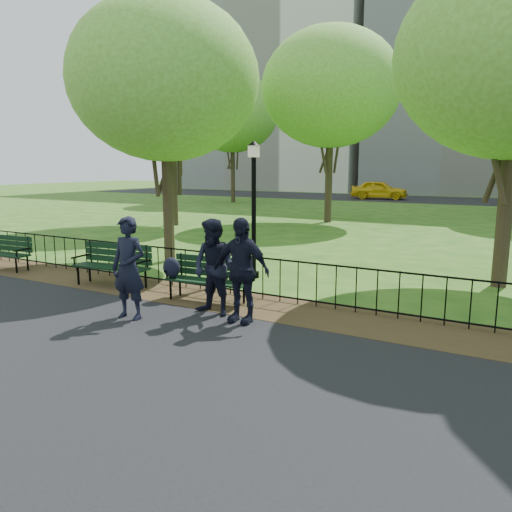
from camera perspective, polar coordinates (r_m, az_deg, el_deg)
The scene contains 18 objects.
ground at distance 9.18m, azimuth -8.62°, elevation -7.32°, with size 120.00×120.00×0.00m, color #245616.
asphalt_path at distance 7.01m, azimuth -26.53°, elevation -14.01°, with size 60.00×9.20×0.01m, color black.
dirt_strip at distance 10.34m, azimuth -3.49°, elevation -5.10°, with size 60.00×1.60×0.01m, color #372916.
far_street at distance 42.29m, azimuth 22.17°, elevation 5.88°, with size 70.00×9.00×0.01m, color black.
iron_fence at distance 10.64m, azimuth -2.05°, elevation -1.96°, with size 24.06×0.06×1.00m.
apartment_west at distance 62.18m, azimuth 3.07°, elevation 19.85°, with size 22.00×15.00×26.00m, color silver.
park_bench_main at distance 10.34m, azimuth -7.19°, elevation -1.75°, with size 1.86×0.69×0.99m.
park_bench_left_a at distance 11.93m, azimuth -15.93°, elevation -0.47°, with size 1.92×0.75×1.06m.
park_bench_left_b at distance 14.95m, azimuth -26.81°, elevation 0.77°, with size 1.77×0.65×0.99m.
lamppost at distance 12.18m, azimuth -0.26°, elevation 5.88°, with size 0.30×0.30×3.33m.
tree_near_w at distance 14.73m, azimuth -10.45°, elevation 19.19°, with size 5.24×5.24×7.30m.
tree_mid_w at distance 23.62m, azimuth -9.65°, elevation 18.10°, with size 6.20×6.20×8.64m.
tree_far_c at distance 24.89m, azimuth 8.57°, elevation 18.48°, with size 6.53×6.53×9.10m.
tree_far_w at distance 37.63m, azimuth -2.72°, elevation 16.02°, with size 6.68×6.68×9.32m.
person_left at distance 9.24m, azimuth -14.35°, elevation -1.36°, with size 0.68×0.45×1.86m, color black.
person_mid at distance 9.21m, azimuth -4.81°, elevation -1.31°, with size 0.87×0.46×1.80m, color black.
person_right at distance 8.76m, azimuth -1.74°, elevation -1.64°, with size 1.10×0.45×1.87m, color black.
taxi at distance 41.95m, azimuth 13.91°, elevation 7.36°, with size 1.79×4.45×1.52m, color yellow.
Camera 1 is at (5.44, -6.85, 2.77)m, focal length 35.00 mm.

